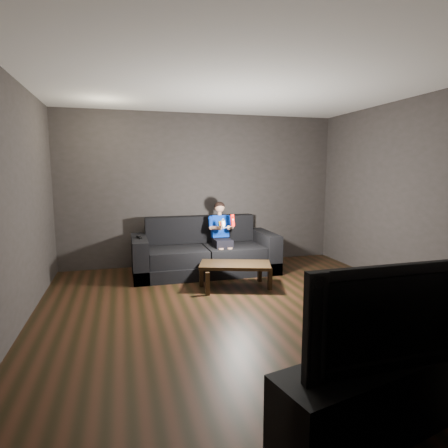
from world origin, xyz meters
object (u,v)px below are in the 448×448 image
object	(u,v)px
sofa	(205,255)
child	(221,229)
coffee_table	(235,267)
media_console	(373,398)

from	to	relation	value
sofa	child	bearing A→B (deg)	-15.52
coffee_table	media_console	xyz separation A→B (m)	(-0.04, -3.16, -0.07)
coffee_table	media_console	distance (m)	3.16
sofa	coffee_table	world-z (taller)	sofa
child	media_console	size ratio (longest dim) A/B	0.73
sofa	media_console	size ratio (longest dim) A/B	1.68
child	coffee_table	size ratio (longest dim) A/B	0.92
child	media_console	distance (m)	4.07
child	media_console	bearing A→B (deg)	-91.01
child	sofa	bearing A→B (deg)	164.48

